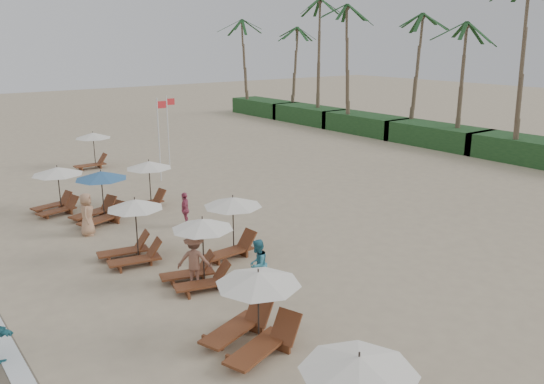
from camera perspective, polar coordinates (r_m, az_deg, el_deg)
ground at (r=19.13m, az=11.86°, el=-9.29°), size 160.00×160.00×0.00m
shrub_hedge at (r=44.26m, az=16.83°, el=5.66°), size 3.20×53.00×1.60m
palm_row at (r=44.18m, az=16.74°, el=17.54°), size 7.00×52.00×12.30m
lounger_station_1 at (r=14.79m, az=-2.31°, el=-12.41°), size 2.79×2.63×2.09m
lounger_station_2 at (r=18.38m, az=-7.73°, el=-6.31°), size 2.43×2.17×2.28m
lounger_station_3 at (r=20.75m, az=-14.47°, el=-4.09°), size 2.47×2.09×2.35m
lounger_station_4 at (r=25.72m, az=-17.70°, el=-0.53°), size 2.71×2.49×2.29m
lounger_station_5 at (r=27.69m, az=-21.62°, el=0.41°), size 2.53×2.35×2.18m
inland_station_0 at (r=20.62m, az=-4.31°, el=-3.10°), size 2.73×2.24×2.22m
inland_station_1 at (r=27.33m, az=-12.81°, el=1.49°), size 2.57×2.24×2.22m
inland_station_2 at (r=36.68m, az=-18.25°, el=4.52°), size 2.66×2.24×2.22m
beachgoer_mid_a at (r=18.06m, az=-1.51°, el=-7.54°), size 1.04×0.97×1.70m
beachgoer_mid_b at (r=18.39m, az=-8.06°, el=-7.04°), size 1.34×1.28×1.83m
beachgoer_far_a at (r=24.24m, az=-9.03°, el=-1.80°), size 0.81×0.97×1.55m
beachgoer_far_b at (r=24.12m, az=-18.70°, el=-2.20°), size 0.93×1.06×1.82m
flag_pole_near at (r=31.97m, az=-11.64°, el=5.75°), size 0.60×0.08×4.79m
flag_pole_far at (r=35.68m, az=-10.72°, el=6.59°), size 0.60×0.08×4.54m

